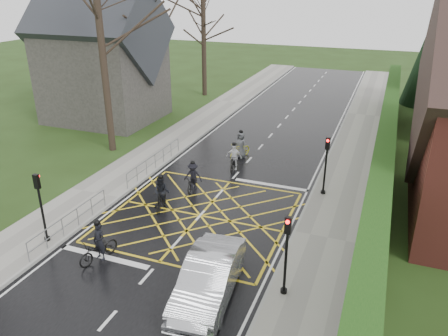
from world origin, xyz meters
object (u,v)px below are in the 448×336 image
Objects in this scene: cyclist_mid at (193,179)px; car at (209,278)px; cyclist_back at (161,196)px; cyclist_lead at (240,148)px; cyclist_front at (234,160)px; cyclist_rear at (99,247)px.

cyclist_mid reaches higher than car.
cyclist_back is at bearing -111.26° from cyclist_mid.
cyclist_front is at bearing -64.36° from cyclist_lead.
cyclist_mid is at bearing -118.38° from cyclist_front.
cyclist_mid is 0.88× the size of cyclist_lead.
cyclist_back is 0.40× the size of car.
cyclist_lead is 13.27m from car.
cyclist_rear is 0.41× the size of car.
cyclist_mid is 3.45m from cyclist_front.
cyclist_front is at bearing 99.12° from car.
cyclist_mid is 5.27m from cyclist_lead.
car is (4.68, -5.15, 0.09)m from cyclist_back.
cyclist_front reaches higher than cyclist_mid.
cyclist_rear is 1.11× the size of cyclist_mid.
cyclist_back is at bearing -115.03° from cyclist_front.
cyclist_mid is (0.50, 2.51, -0.09)m from cyclist_back.
cyclist_mid is 1.01× the size of cyclist_front.
car is (4.94, -0.47, 0.20)m from cyclist_rear.
cyclist_front is 0.88× the size of cyclist_lead.
cyclist_lead is (-0.25, 1.94, 0.01)m from cyclist_front.
cyclist_mid is (0.76, 7.19, 0.02)m from cyclist_rear.
cyclist_rear is 12.50m from cyclist_lead.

